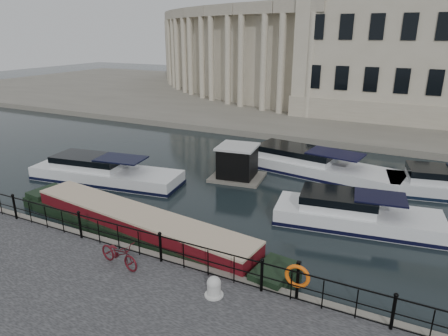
# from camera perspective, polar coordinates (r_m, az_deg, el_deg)

# --- Properties ---
(ground_plane) EXTENTS (160.00, 160.00, 0.00)m
(ground_plane) POSITION_cam_1_polar(r_m,az_deg,el_deg) (17.35, -4.52, -11.12)
(ground_plane) COLOR black
(ground_plane) RESTS_ON ground
(far_bank) EXTENTS (120.00, 42.00, 0.55)m
(far_bank) POSITION_cam_1_polar(r_m,az_deg,el_deg) (53.05, 17.87, 8.95)
(far_bank) COLOR #6B665B
(far_bank) RESTS_ON ground_plane
(railing) EXTENTS (24.14, 0.14, 1.22)m
(railing) POSITION_cam_1_polar(r_m,az_deg,el_deg) (15.13, -9.08, -10.91)
(railing) COLOR black
(railing) RESTS_ON near_quay
(civic_building) EXTENTS (53.55, 31.84, 16.85)m
(civic_building) POSITION_cam_1_polar(r_m,az_deg,el_deg) (48.34, 16.61, 16.27)
(civic_building) COLOR #ADA38C
(civic_building) RESTS_ON far_bank
(bicycle) EXTENTS (1.97, 0.96, 0.99)m
(bicycle) POSITION_cam_1_polar(r_m,az_deg,el_deg) (15.27, -14.77, -11.74)
(bicycle) COLOR #4C0D15
(bicycle) RESTS_ON near_quay
(mooring_bollard) EXTENTS (0.62, 0.62, 0.70)m
(mooring_bollard) POSITION_cam_1_polar(r_m,az_deg,el_deg) (13.42, -1.45, -16.60)
(mooring_bollard) COLOR beige
(mooring_bollard) RESTS_ON near_quay
(life_ring_post) EXTENTS (0.82, 0.21, 1.34)m
(life_ring_post) POSITION_cam_1_polar(r_m,az_deg,el_deg) (13.17, 10.44, -15.02)
(life_ring_post) COLOR black
(life_ring_post) RESTS_ON near_quay
(narrowboat) EXTENTS (14.78, 3.69, 1.54)m
(narrowboat) POSITION_cam_1_polar(r_m,az_deg,el_deg) (18.24, -12.11, -8.61)
(narrowboat) COLOR black
(narrowboat) RESTS_ON ground_plane
(harbour_hut) EXTENTS (3.44, 2.99, 2.19)m
(harbour_hut) POSITION_cam_1_polar(r_m,az_deg,el_deg) (24.53, 1.93, 0.59)
(harbour_hut) COLOR #6B665B
(harbour_hut) RESTS_ON ground_plane
(cabin_cruisers) EXTENTS (27.03, 11.23, 1.99)m
(cabin_cruisers) POSITION_cam_1_polar(r_m,az_deg,el_deg) (23.53, 8.83, -1.96)
(cabin_cruisers) COLOR white
(cabin_cruisers) RESTS_ON ground_plane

